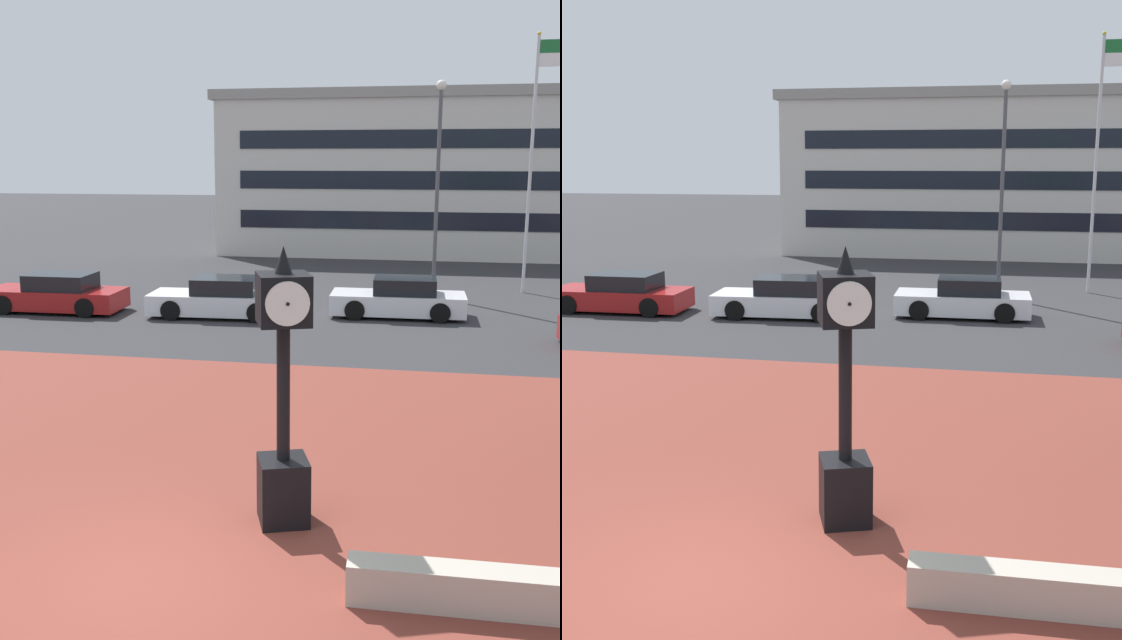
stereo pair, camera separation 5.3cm
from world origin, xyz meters
The scene contains 10 objects.
ground_plane centered at (0.00, 0.00, 0.00)m, with size 200.00×200.00×0.00m, color #2D2D30.
plaza_brick_paving centered at (0.00, 3.07, 0.00)m, with size 44.00×14.13×0.01m, color brown.
planter_wall centered at (4.11, 0.08, 0.25)m, with size 3.20×0.40×0.50m, color #ADA393.
street_clock centered at (1.43, 1.82, 1.74)m, with size 0.87×0.89×3.89m.
car_street_near centered at (-3.20, 15.68, 0.57)m, with size 4.54×2.06×1.28m.
car_street_far centered at (-8.82, 15.50, 0.57)m, with size 4.59×1.96×1.28m.
car_street_distant centered at (2.48, 16.73, 0.57)m, with size 4.31×1.89×1.28m.
flagpole_primary centered at (7.14, 22.27, 5.61)m, with size 1.77×0.14×9.48m.
civic_building centered at (5.96, 38.60, 4.25)m, with size 27.73×15.27×8.47m.
street_lamp_post centered at (3.57, 20.61, 4.64)m, with size 0.36×0.36×7.73m.
Camera 2 is at (3.32, -8.05, 4.99)m, focal length 43.29 mm.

